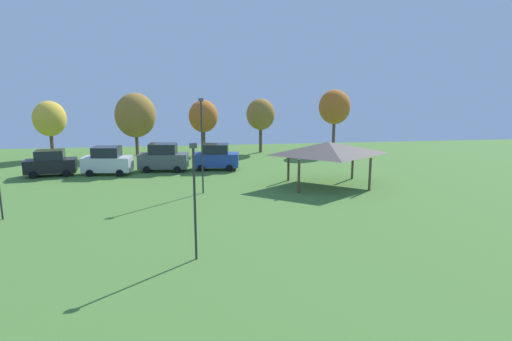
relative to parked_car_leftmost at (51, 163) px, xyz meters
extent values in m
cube|color=black|center=(0.00, 0.00, -0.24)|extent=(4.51, 2.25, 1.18)
cube|color=#1E232D|center=(0.00, 0.00, 0.77)|extent=(2.56, 1.87, 0.83)
cylinder|color=black|center=(1.44, -0.69, -0.83)|extent=(0.66, 0.30, 0.64)
cylinder|color=black|center=(1.22, 1.02, -0.83)|extent=(0.66, 0.30, 0.64)
cylinder|color=black|center=(-1.22, -1.02, -0.83)|extent=(0.66, 0.30, 0.64)
cylinder|color=black|center=(-1.44, 0.69, -0.83)|extent=(0.66, 0.30, 0.64)
cube|color=silver|center=(4.92, -0.05, -0.18)|extent=(4.48, 2.35, 1.31)
cube|color=#1E232D|center=(4.92, -0.05, 0.93)|extent=(2.54, 1.98, 0.91)
cylinder|color=black|center=(6.13, -1.13, -0.83)|extent=(0.66, 0.29, 0.64)
cylinder|color=black|center=(6.35, 0.72, -0.83)|extent=(0.66, 0.29, 0.64)
cylinder|color=black|center=(3.49, -0.82, -0.83)|extent=(0.66, 0.29, 0.64)
cylinder|color=black|center=(3.71, 1.03, -0.83)|extent=(0.66, 0.29, 0.64)
cube|color=#4C5156|center=(9.84, 0.81, -0.16)|extent=(4.69, 2.30, 1.34)
cube|color=#1E232D|center=(9.84, 0.81, 0.99)|extent=(2.66, 1.93, 0.94)
cylinder|color=black|center=(11.13, -0.25, -0.83)|extent=(0.66, 0.29, 0.64)
cylinder|color=black|center=(11.33, 1.54, -0.83)|extent=(0.66, 0.29, 0.64)
cylinder|color=black|center=(8.35, 0.07, -0.83)|extent=(0.66, 0.29, 0.64)
cylinder|color=black|center=(8.55, 1.86, -0.83)|extent=(0.66, 0.29, 0.64)
cube|color=#234299|center=(14.76, 0.86, -0.20)|extent=(4.47, 2.29, 1.26)
cube|color=#1E232D|center=(14.76, 0.86, 0.87)|extent=(2.54, 1.91, 0.88)
cylinder|color=black|center=(15.97, -0.18, -0.83)|extent=(0.66, 0.30, 0.64)
cylinder|color=black|center=(16.19, 1.57, -0.83)|extent=(0.66, 0.30, 0.64)
cylinder|color=black|center=(13.33, 0.15, -0.83)|extent=(0.66, 0.30, 0.64)
cylinder|color=black|center=(13.55, 1.90, -0.83)|extent=(0.66, 0.30, 0.64)
cylinder|color=brown|center=(20.70, -8.63, 0.15)|extent=(0.20, 0.20, 2.60)
cylinder|color=brown|center=(26.36, -8.63, 0.15)|extent=(0.20, 0.20, 2.60)
cylinder|color=brown|center=(20.70, -4.54, 0.15)|extent=(0.20, 0.20, 2.60)
cylinder|color=brown|center=(26.36, -4.54, 0.15)|extent=(0.20, 0.20, 2.60)
pyramid|color=#564C47|center=(23.53, -6.59, 1.95)|extent=(7.32, 5.29, 1.00)
cylinder|color=#2D2D33|center=(12.92, -20.59, 1.62)|extent=(0.12, 0.12, 5.55)
cube|color=#4C4C51|center=(12.92, -20.59, 4.52)|extent=(0.36, 0.20, 0.24)
cylinder|color=#2D2D33|center=(13.42, -7.82, 2.33)|extent=(0.12, 0.12, 6.96)
cube|color=#4C4C51|center=(13.42, -7.82, 5.93)|extent=(0.36, 0.20, 0.24)
cylinder|color=brown|center=(-2.57, 9.23, 0.34)|extent=(0.36, 0.36, 2.98)
ellipsoid|color=gold|center=(-2.57, 9.23, 3.12)|extent=(3.43, 3.43, 3.78)
cylinder|color=brown|center=(6.28, 10.10, 0.24)|extent=(0.36, 0.36, 2.78)
ellipsoid|color=olive|center=(6.28, 10.10, 3.31)|extent=(4.47, 4.47, 4.92)
cylinder|color=brown|center=(13.76, 9.49, 0.40)|extent=(0.36, 0.36, 3.09)
ellipsoid|color=#BC6623|center=(13.76, 9.49, 3.17)|extent=(3.25, 3.25, 3.58)
cylinder|color=brown|center=(20.31, 10.11, 0.44)|extent=(0.36, 0.36, 3.18)
ellipsoid|color=olive|center=(20.31, 10.11, 3.26)|extent=(3.27, 3.27, 3.60)
cylinder|color=brown|center=(28.81, 9.39, 0.79)|extent=(0.36, 0.36, 3.87)
ellipsoid|color=#BC6623|center=(28.81, 9.39, 4.08)|extent=(3.60, 3.60, 3.96)
camera|label=1|loc=(13.18, -41.88, 7.79)|focal=32.00mm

